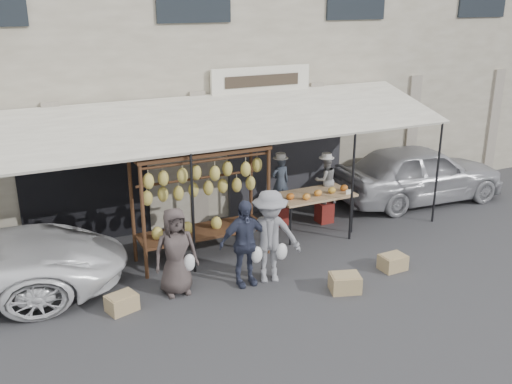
# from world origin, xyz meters

# --- Properties ---
(ground_plane) EXTENTS (90.00, 90.00, 0.00)m
(ground_plane) POSITION_xyz_m (0.00, 0.00, 0.00)
(ground_plane) COLOR #2D2D30
(shophouse) EXTENTS (24.00, 6.15, 7.30)m
(shophouse) POSITION_xyz_m (-0.00, 6.50, 3.65)
(shophouse) COLOR #BAB29D
(shophouse) RESTS_ON ground_plane
(awning) EXTENTS (10.00, 2.35, 2.92)m
(awning) POSITION_xyz_m (0.01, 2.28, 2.57)
(awning) COLOR silver
(awning) RESTS_ON ground_plane
(banana_rack) EXTENTS (2.60, 0.90, 2.24)m
(banana_rack) POSITION_xyz_m (-0.64, 1.64, 1.56)
(banana_rack) COLOR #4C2B19
(banana_rack) RESTS_ON ground_plane
(produce_table) EXTENTS (1.70, 0.90, 1.04)m
(produce_table) POSITION_xyz_m (1.98, 1.77, 0.87)
(produce_table) COLOR tan
(produce_table) RESTS_ON ground_plane
(vendor_left) EXTENTS (0.43, 0.29, 1.17)m
(vendor_left) POSITION_xyz_m (1.56, 2.54, 1.01)
(vendor_left) COLOR #343D4A
(vendor_left) RESTS_ON stool_left
(vendor_right) EXTENTS (0.57, 0.47, 1.09)m
(vendor_right) POSITION_xyz_m (2.54, 2.22, 1.01)
(vendor_right) COLOR gray
(vendor_right) RESTS_ON stool_right
(customer_left) EXTENTS (0.78, 0.52, 1.56)m
(customer_left) POSITION_xyz_m (-1.55, 0.53, 0.78)
(customer_left) COLOR #413736
(customer_left) RESTS_ON ground_plane
(customer_mid) EXTENTS (0.94, 0.39, 1.59)m
(customer_mid) POSITION_xyz_m (-0.36, 0.31, 0.80)
(customer_mid) COLOR #31374D
(customer_mid) RESTS_ON ground_plane
(customer_right) EXTENTS (1.26, 0.95, 1.73)m
(customer_right) POSITION_xyz_m (0.10, 0.23, 0.86)
(customer_right) COLOR gray
(customer_right) RESTS_ON ground_plane
(stool_left) EXTENTS (0.33, 0.33, 0.43)m
(stool_left) POSITION_xyz_m (1.56, 2.54, 0.21)
(stool_left) COLOR maroon
(stool_left) RESTS_ON ground_plane
(stool_right) EXTENTS (0.42, 0.42, 0.47)m
(stool_right) POSITION_xyz_m (2.54, 2.22, 0.23)
(stool_right) COLOR maroon
(stool_right) RESTS_ON ground_plane
(crate_near_a) EXTENTS (0.61, 0.53, 0.31)m
(crate_near_a) POSITION_xyz_m (1.11, -0.71, 0.15)
(crate_near_a) COLOR tan
(crate_near_a) RESTS_ON ground_plane
(crate_near_b) EXTENTS (0.49, 0.37, 0.29)m
(crate_near_b) POSITION_xyz_m (2.41, -0.40, 0.14)
(crate_near_b) COLOR tan
(crate_near_b) RESTS_ON ground_plane
(crate_far) EXTENTS (0.55, 0.48, 0.28)m
(crate_far) POSITION_xyz_m (-2.57, 0.34, 0.14)
(crate_far) COLOR tan
(crate_far) RESTS_ON ground_plane
(sedan) EXTENTS (4.45, 2.06, 1.47)m
(sedan) POSITION_xyz_m (5.45, 2.42, 0.74)
(sedan) COLOR #A4A4A9
(sedan) RESTS_ON ground_plane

